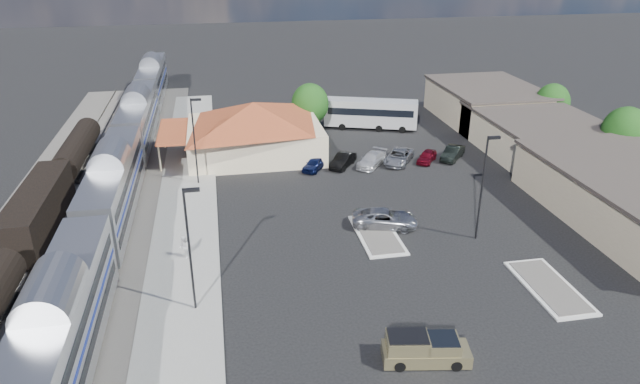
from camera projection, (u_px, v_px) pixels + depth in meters
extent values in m
plane|color=black|center=(336.00, 251.00, 45.85)|extent=(280.00, 280.00, 0.00)
cube|color=#4C4944|center=(81.00, 228.00, 49.50)|extent=(16.00, 100.00, 0.12)
cube|color=gray|center=(186.00, 229.00, 49.20)|extent=(5.50, 92.00, 0.18)
cube|color=silver|center=(60.00, 337.00, 31.23)|extent=(3.00, 20.00, 5.00)
cube|color=black|center=(69.00, 376.00, 32.34)|extent=(2.20, 16.00, 0.60)
cube|color=silver|center=(114.00, 187.00, 50.09)|extent=(3.00, 20.00, 5.00)
cube|color=black|center=(118.00, 215.00, 51.21)|extent=(2.20, 16.00, 0.60)
cube|color=silver|center=(139.00, 119.00, 68.95)|extent=(3.00, 20.00, 5.00)
cube|color=black|center=(141.00, 141.00, 70.07)|extent=(2.20, 16.00, 0.60)
cube|color=silver|center=(153.00, 81.00, 87.82)|extent=(3.00, 20.00, 5.00)
cube|color=black|center=(155.00, 98.00, 88.94)|extent=(2.20, 16.00, 0.60)
cube|color=black|center=(38.00, 209.00, 47.92)|extent=(2.80, 14.00, 3.60)
cube|color=black|center=(43.00, 229.00, 48.69)|extent=(2.20, 12.00, 0.60)
cylinder|color=black|center=(77.00, 148.00, 62.33)|extent=(2.80, 14.00, 2.80)
cube|color=black|center=(79.00, 163.00, 63.06)|extent=(2.20, 12.00, 0.60)
cube|color=beige|center=(255.00, 139.00, 65.93)|extent=(15.00, 12.00, 3.60)
pyramid|color=#983F21|center=(254.00, 113.00, 64.67)|extent=(15.30, 12.24, 2.60)
cube|color=#983F21|center=(173.00, 131.00, 63.79)|extent=(3.20, 9.60, 0.25)
cube|color=#C6B28C|center=(540.00, 137.00, 65.90)|extent=(12.00, 18.00, 4.00)
cube|color=#3F3833|center=(543.00, 120.00, 65.03)|extent=(12.40, 18.40, 0.30)
cube|color=#C6B28C|center=(487.00, 104.00, 78.38)|extent=(12.00, 16.00, 4.50)
cube|color=#3F3833|center=(489.00, 87.00, 77.40)|extent=(12.40, 16.40, 0.30)
cube|color=silver|center=(377.00, 235.00, 48.29)|extent=(3.30, 7.50, 0.15)
cube|color=#4C4944|center=(377.00, 234.00, 48.26)|extent=(2.70, 6.90, 0.10)
cube|color=silver|center=(549.00, 287.00, 40.98)|extent=(3.30, 7.50, 0.15)
cube|color=#4C4944|center=(549.00, 286.00, 40.95)|extent=(2.70, 6.90, 0.10)
cylinder|color=black|center=(190.00, 252.00, 36.79)|extent=(0.16, 0.16, 9.00)
cube|color=black|center=(191.00, 190.00, 35.11)|extent=(1.00, 0.25, 0.22)
cylinder|color=black|center=(195.00, 143.00, 56.56)|extent=(0.16, 0.16, 9.00)
cube|color=black|center=(196.00, 100.00, 54.87)|extent=(1.00, 0.25, 0.22)
cylinder|color=black|center=(482.00, 189.00, 46.04)|extent=(0.16, 0.16, 9.00)
cube|color=black|center=(494.00, 138.00, 44.35)|extent=(1.00, 0.25, 0.22)
cylinder|color=#382314|center=(620.00, 157.00, 61.75)|extent=(0.30, 0.30, 2.86)
ellipsoid|color=#1C4714|center=(625.00, 132.00, 60.61)|extent=(4.94, 4.94, 5.46)
cylinder|color=#382314|center=(549.00, 121.00, 74.39)|extent=(0.30, 0.30, 2.55)
ellipsoid|color=#1C4714|center=(552.00, 102.00, 73.38)|extent=(4.41, 4.41, 4.87)
cylinder|color=#382314|center=(310.00, 124.00, 72.75)|extent=(0.30, 0.30, 2.73)
ellipsoid|color=#1C4714|center=(310.00, 104.00, 71.67)|extent=(4.71, 4.71, 5.21)
cube|color=#998D5E|center=(426.00, 354.00, 33.76)|extent=(5.39, 2.71, 0.84)
cube|color=#998D5E|center=(427.00, 345.00, 33.49)|extent=(2.23, 2.08, 0.89)
cube|color=#998D5E|center=(427.00, 344.00, 33.45)|extent=(2.73, 2.17, 1.03)
cylinder|color=black|center=(456.00, 366.00, 33.08)|extent=(0.71, 0.37, 0.67)
cylinder|color=black|center=(450.00, 347.00, 34.62)|extent=(0.71, 0.37, 0.67)
cylinder|color=black|center=(400.00, 366.00, 33.04)|extent=(0.71, 0.37, 0.67)
cylinder|color=black|center=(396.00, 347.00, 34.58)|extent=(0.71, 0.37, 0.67)
imported|color=#A7A8AF|center=(385.00, 218.00, 49.47)|extent=(6.27, 4.13, 1.60)
cube|color=silver|center=(371.00, 113.00, 74.65)|extent=(12.23, 6.43, 3.41)
cube|color=black|center=(371.00, 110.00, 74.48)|extent=(11.33, 6.15, 0.90)
cylinder|color=black|center=(402.00, 130.00, 73.70)|extent=(0.95, 0.58, 0.90)
cylinder|color=black|center=(403.00, 124.00, 75.82)|extent=(0.95, 0.58, 0.90)
cylinder|color=black|center=(342.00, 127.00, 74.78)|extent=(0.95, 0.58, 0.90)
cylinder|color=black|center=(344.00, 122.00, 76.90)|extent=(0.95, 0.58, 0.90)
imported|color=silver|center=(184.00, 247.00, 44.22)|extent=(0.94, 1.07, 1.86)
imported|color=#0D1643|center=(315.00, 164.00, 61.86)|extent=(3.64, 4.19, 1.36)
imported|color=black|center=(343.00, 160.00, 62.65)|extent=(3.82, 4.54, 1.47)
imported|color=white|center=(372.00, 160.00, 62.92)|extent=(4.68, 5.11, 1.44)
imported|color=#94969C|center=(399.00, 157.00, 63.72)|extent=(4.95, 5.80, 1.48)
imported|color=maroon|center=(427.00, 156.00, 64.02)|extent=(3.47, 3.93, 1.29)
imported|color=black|center=(453.00, 153.00, 64.79)|extent=(4.13, 4.47, 1.49)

